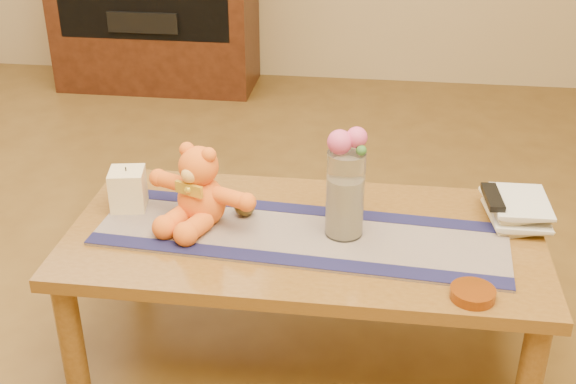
# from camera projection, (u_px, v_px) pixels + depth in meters

# --- Properties ---
(floor) EXTENTS (5.50, 5.50, 0.00)m
(floor) POSITION_uv_depth(u_px,v_px,m) (303.00, 351.00, 2.39)
(floor) COLOR brown
(floor) RESTS_ON ground
(coffee_table_top) EXTENTS (1.40, 0.70, 0.04)m
(coffee_table_top) POSITION_uv_depth(u_px,v_px,m) (305.00, 238.00, 2.19)
(coffee_table_top) COLOR brown
(coffee_table_top) RESTS_ON floor
(table_leg_fl) EXTENTS (0.07, 0.07, 0.41)m
(table_leg_fl) POSITION_uv_depth(u_px,v_px,m) (72.00, 341.00, 2.11)
(table_leg_fl) COLOR brown
(table_leg_fl) RESTS_ON floor
(table_leg_fr) EXTENTS (0.07, 0.07, 0.41)m
(table_leg_fr) POSITION_uv_depth(u_px,v_px,m) (529.00, 382.00, 1.96)
(table_leg_fr) COLOR brown
(table_leg_fr) RESTS_ON floor
(table_leg_bl) EXTENTS (0.07, 0.07, 0.41)m
(table_leg_bl) POSITION_uv_depth(u_px,v_px,m) (135.00, 238.00, 2.62)
(table_leg_bl) COLOR brown
(table_leg_bl) RESTS_ON floor
(table_leg_br) EXTENTS (0.07, 0.07, 0.41)m
(table_leg_br) POSITION_uv_depth(u_px,v_px,m) (502.00, 264.00, 2.47)
(table_leg_br) COLOR brown
(table_leg_br) RESTS_ON floor
(persian_runner) EXTENTS (1.22, 0.43, 0.01)m
(persian_runner) POSITION_uv_depth(u_px,v_px,m) (300.00, 235.00, 2.16)
(persian_runner) COLOR #1A1B49
(persian_runner) RESTS_ON coffee_table_top
(runner_border_near) EXTENTS (1.20, 0.14, 0.00)m
(runner_border_near) POSITION_uv_depth(u_px,v_px,m) (291.00, 260.00, 2.03)
(runner_border_near) COLOR #161642
(runner_border_near) RESTS_ON persian_runner
(runner_border_far) EXTENTS (1.20, 0.14, 0.00)m
(runner_border_far) POSITION_uv_depth(u_px,v_px,m) (309.00, 210.00, 2.28)
(runner_border_far) COLOR #161642
(runner_border_far) RESTS_ON persian_runner
(teddy_bear) EXTENTS (0.43, 0.39, 0.23)m
(teddy_bear) POSITION_uv_depth(u_px,v_px,m) (201.00, 185.00, 2.17)
(teddy_bear) COLOR orange
(teddy_bear) RESTS_ON persian_runner
(pillar_candle) EXTENTS (0.12, 0.12, 0.13)m
(pillar_candle) POSITION_uv_depth(u_px,v_px,m) (128.00, 189.00, 2.27)
(pillar_candle) COLOR beige
(pillar_candle) RESTS_ON persian_runner
(candle_wick) EXTENTS (0.00, 0.00, 0.01)m
(candle_wick) POSITION_uv_depth(u_px,v_px,m) (126.00, 169.00, 2.24)
(candle_wick) COLOR black
(candle_wick) RESTS_ON pillar_candle
(glass_vase) EXTENTS (0.11, 0.11, 0.26)m
(glass_vase) POSITION_uv_depth(u_px,v_px,m) (345.00, 194.00, 2.10)
(glass_vase) COLOR silver
(glass_vase) RESTS_ON persian_runner
(potpourri_fill) EXTENTS (0.09, 0.09, 0.18)m
(potpourri_fill) POSITION_uv_depth(u_px,v_px,m) (345.00, 206.00, 2.12)
(potpourri_fill) COLOR beige
(potpourri_fill) RESTS_ON glass_vase
(rose_left) EXTENTS (0.07, 0.07, 0.07)m
(rose_left) POSITION_uv_depth(u_px,v_px,m) (340.00, 142.00, 2.01)
(rose_left) COLOR #CD4880
(rose_left) RESTS_ON glass_vase
(rose_right) EXTENTS (0.06, 0.06, 0.06)m
(rose_right) POSITION_uv_depth(u_px,v_px,m) (357.00, 137.00, 2.02)
(rose_right) COLOR #CD4880
(rose_right) RESTS_ON glass_vase
(blue_flower_back) EXTENTS (0.04, 0.04, 0.04)m
(blue_flower_back) POSITION_uv_depth(u_px,v_px,m) (352.00, 139.00, 2.05)
(blue_flower_back) COLOR #5059AE
(blue_flower_back) RESTS_ON glass_vase
(blue_flower_side) EXTENTS (0.04, 0.04, 0.04)m
(blue_flower_side) POSITION_uv_depth(u_px,v_px,m) (337.00, 143.00, 2.05)
(blue_flower_side) COLOR #5059AE
(blue_flower_side) RESTS_ON glass_vase
(leaf_sprig) EXTENTS (0.03, 0.03, 0.03)m
(leaf_sprig) POSITION_uv_depth(u_px,v_px,m) (361.00, 150.00, 2.01)
(leaf_sprig) COLOR #33662D
(leaf_sprig) RESTS_ON glass_vase
(bronze_ball) EXTENTS (0.07, 0.07, 0.07)m
(bronze_ball) POSITION_uv_depth(u_px,v_px,m) (244.00, 206.00, 2.24)
(bronze_ball) COLOR #4A3D18
(bronze_ball) RESTS_ON persian_runner
(book_bottom) EXTENTS (0.19, 0.24, 0.02)m
(book_bottom) POSITION_uv_depth(u_px,v_px,m) (489.00, 217.00, 2.24)
(book_bottom) COLOR beige
(book_bottom) RESTS_ON coffee_table_top
(book_lower) EXTENTS (0.17, 0.23, 0.02)m
(book_lower) POSITION_uv_depth(u_px,v_px,m) (492.00, 212.00, 2.22)
(book_lower) COLOR beige
(book_lower) RESTS_ON book_bottom
(book_upper) EXTENTS (0.20, 0.25, 0.02)m
(book_upper) POSITION_uv_depth(u_px,v_px,m) (488.00, 206.00, 2.22)
(book_upper) COLOR beige
(book_upper) RESTS_ON book_lower
(book_top) EXTENTS (0.17, 0.23, 0.02)m
(book_top) POSITION_uv_depth(u_px,v_px,m) (493.00, 201.00, 2.21)
(book_top) COLOR beige
(book_top) RESTS_ON book_upper
(tv_remote) EXTENTS (0.06, 0.16, 0.02)m
(tv_remote) POSITION_uv_depth(u_px,v_px,m) (493.00, 197.00, 2.19)
(tv_remote) COLOR black
(tv_remote) RESTS_ON book_top
(amber_dish) EXTENTS (0.14, 0.14, 0.03)m
(amber_dish) POSITION_uv_depth(u_px,v_px,m) (473.00, 294.00, 1.88)
(amber_dish) COLOR #BF5914
(amber_dish) RESTS_ON coffee_table_top
(stereo_lower) EXTENTS (0.42, 0.28, 0.12)m
(stereo_lower) POSITION_uv_depth(u_px,v_px,m) (149.00, 17.00, 4.38)
(stereo_lower) COLOR black
(stereo_lower) RESTS_ON media_cabinet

